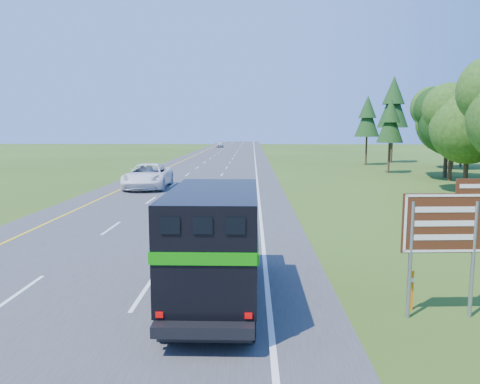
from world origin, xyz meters
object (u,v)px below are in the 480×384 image
at_px(horse_truck, 216,240).
at_px(exit_sign, 445,229).
at_px(white_suv, 148,176).
at_px(far_car, 220,145).

distance_m(horse_truck, exit_sign, 5.99).
height_order(white_suv, far_car, white_suv).
bearing_deg(exit_sign, white_suv, 113.85).
bearing_deg(exit_sign, horse_truck, 166.95).
xyz_separation_m(horse_truck, exit_sign, (5.88, -1.01, 0.58)).
distance_m(far_car, exit_sign, 112.70).
relative_size(white_suv, exit_sign, 1.97).
distance_m(white_suv, far_car, 85.82).
height_order(white_suv, exit_sign, exit_sign).
bearing_deg(exit_sign, far_car, 93.55).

